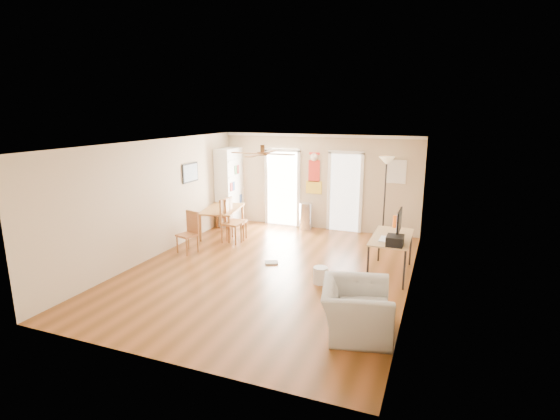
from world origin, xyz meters
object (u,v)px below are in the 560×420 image
at_px(dining_table, 223,222).
at_px(wastebasket_b, 356,283).
at_px(torchiere_lamp, 385,198).
at_px(dining_chair_right_b, 233,221).
at_px(trash_can, 306,216).
at_px(wastebasket_a, 320,275).
at_px(armchair, 356,309).
at_px(bookshelf, 230,186).
at_px(printer, 395,241).
at_px(computer_desk, 391,255).
at_px(dining_chair_near, 187,233).
at_px(dining_chair_right_a, 236,219).

xyz_separation_m(dining_table, wastebasket_b, (4.00, -2.23, -0.22)).
bearing_deg(dining_table, torchiere_lamp, 17.34).
xyz_separation_m(torchiere_lamp, wastebasket_b, (0.01, -3.48, -0.91)).
xyz_separation_m(dining_chair_right_b, trash_can, (1.33, 1.77, -0.17)).
height_order(wastebasket_a, armchair, armchair).
distance_m(bookshelf, printer, 5.75).
distance_m(computer_desk, wastebasket_a, 1.53).
xyz_separation_m(computer_desk, armchair, (-0.18, -2.53, -0.03)).
height_order(bookshelf, computer_desk, bookshelf).
distance_m(torchiere_lamp, wastebasket_b, 3.60).
relative_size(dining_chair_right_b, dining_chair_near, 1.15).
relative_size(bookshelf, wastebasket_a, 6.81).
relative_size(computer_desk, armchair, 1.31).
bearing_deg(wastebasket_b, dining_chair_near, 170.69).
bearing_deg(wastebasket_a, trash_can, 112.28).
bearing_deg(wastebasket_a, bookshelf, 138.09).
bearing_deg(computer_desk, printer, -78.00).
height_order(dining_chair_right_a, printer, dining_chair_right_a).
bearing_deg(bookshelf, wastebasket_a, -49.64).
distance_m(computer_desk, armchair, 2.54).
relative_size(torchiere_lamp, computer_desk, 1.42).
bearing_deg(dining_table, computer_desk, -15.28).
xyz_separation_m(bookshelf, dining_table, (0.36, -1.12, -0.73)).
xyz_separation_m(bookshelf, dining_chair_right_a, (0.91, -1.38, -0.56)).
bearing_deg(torchiere_lamp, armchair, -86.46).
distance_m(dining_chair_right_a, wastebasket_b, 3.99).
relative_size(bookshelf, dining_chair_right_a, 2.05).
bearing_deg(dining_chair_near, dining_chair_right_b, 77.53).
height_order(printer, armchair, printer).
xyz_separation_m(dining_table, trash_can, (1.88, 1.30, 0.01)).
relative_size(trash_can, wastebasket_b, 2.76).
distance_m(dining_chair_near, wastebasket_b, 4.13).
bearing_deg(printer, dining_table, 158.56).
distance_m(trash_can, armchair, 5.60).
distance_m(wastebasket_a, armchair, 1.87).
distance_m(dining_chair_right_a, dining_chair_right_b, 0.21).
bearing_deg(bookshelf, dining_table, -79.78).
bearing_deg(armchair, printer, -20.87).
height_order(wastebasket_b, armchair, armchair).
distance_m(dining_chair_near, wastebasket_a, 3.43).
bearing_deg(dining_chair_near, dining_table, 104.48).
bearing_deg(computer_desk, wastebasket_b, -115.28).
height_order(computer_desk, printer, printer).
xyz_separation_m(printer, armchair, (-0.30, -1.97, -0.51)).
bearing_deg(computer_desk, dining_chair_near, -175.65).
bearing_deg(wastebasket_a, armchair, -57.86).
bearing_deg(dining_table, armchair, -41.14).
bearing_deg(dining_chair_right_a, wastebasket_b, -126.63).
bearing_deg(bookshelf, dining_chair_right_b, -67.94).
bearing_deg(bookshelf, dining_chair_right_a, -64.37).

